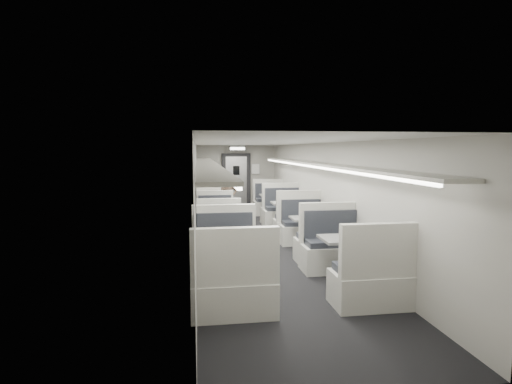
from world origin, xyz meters
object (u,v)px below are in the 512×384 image
object	(u,v)px
passenger	(228,199)
booth_right_d	(350,261)
vestibule_door	(236,181)
booth_right_c	(311,234)
exit_sign	(237,149)
booth_left_c	(221,240)
booth_left_d	(229,266)
booth_right_a	(274,206)
booth_left_b	(217,223)
booth_right_b	(290,217)
booth_left_a	(213,207)

from	to	relation	value
passenger	booth_right_d	bearing A→B (deg)	-82.15
booth_right_d	vestibule_door	size ratio (longest dim) A/B	1.11
passenger	vestibule_door	distance (m)	3.47
booth_right_c	exit_sign	distance (m)	6.68
booth_left_c	booth_left_d	xyz separation A→B (m)	(0.00, -2.05, 0.04)
booth_right_a	vestibule_door	bearing A→B (deg)	111.47
booth_right_a	booth_right_d	distance (m)	6.51
exit_sign	booth_right_a	bearing A→B (deg)	-64.05
booth_left_c	booth_right_a	world-z (taller)	booth_right_a
booth_right_a	exit_sign	world-z (taller)	exit_sign
booth_left_b	booth_right_b	world-z (taller)	booth_right_b
booth_left_c	vestibule_door	xyz separation A→B (m)	(1.00, 7.02, 0.66)
booth_left_a	exit_sign	xyz separation A→B (m)	(1.00, 1.84, 1.88)
booth_right_c	vestibule_door	world-z (taller)	vestibule_door
booth_right_a	booth_left_a	bearing A→B (deg)	173.74
booth_left_a	vestibule_door	size ratio (longest dim) A/B	1.05
booth_left_d	exit_sign	world-z (taller)	exit_sign
booth_left_d	passenger	distance (m)	5.68
booth_left_a	booth_left_c	xyz separation A→B (m)	(0.00, -4.69, -0.02)
booth_right_a	passenger	xyz separation A→B (m)	(-1.57, -0.87, 0.36)
exit_sign	booth_left_b	bearing A→B (deg)	-102.34
booth_left_c	booth_right_c	distance (m)	2.01
exit_sign	booth_left_c	bearing A→B (deg)	-98.71
booth_left_a	passenger	world-z (taller)	passenger
vestibule_door	booth_right_d	bearing A→B (deg)	-83.70
booth_left_c	passenger	size ratio (longest dim) A/B	1.37
booth_right_c	exit_sign	size ratio (longest dim) A/B	3.54
booth_right_a	vestibule_door	distance (m)	2.80
passenger	vestibule_door	size ratio (longest dim) A/B	0.73
passenger	booth_left_b	bearing A→B (deg)	-112.22
booth_left_a	booth_right_c	xyz separation A→B (m)	(2.00, -4.49, -0.00)
booth_right_d	exit_sign	distance (m)	8.82
booth_left_c	vestibule_door	distance (m)	7.12
booth_right_d	exit_sign	world-z (taller)	exit_sign
booth_left_b	booth_right_a	xyz separation A→B (m)	(2.00, 2.52, 0.03)
booth_left_b	booth_left_c	bearing A→B (deg)	-90.00
vestibule_door	booth_left_a	bearing A→B (deg)	-113.29
booth_right_b	booth_left_c	bearing A→B (deg)	-130.79
booth_left_c	booth_right_a	xyz separation A→B (m)	(2.00, 4.48, 0.03)
booth_right_c	exit_sign	xyz separation A→B (m)	(-1.00, 6.33, 1.89)
booth_left_b	passenger	size ratio (longest dim) A/B	1.35
booth_left_a	booth_right_a	xyz separation A→B (m)	(2.00, -0.22, 0.01)
booth_right_d	vestibule_door	xyz separation A→B (m)	(-1.00, 9.05, 0.62)
booth_left_d	booth_right_a	size ratio (longest dim) A/B	1.03
passenger	vestibule_door	world-z (taller)	vestibule_door
booth_left_b	booth_left_c	xyz separation A→B (m)	(0.00, -1.96, 0.01)
booth_right_a	passenger	bearing A→B (deg)	-151.18
booth_left_c	booth_right_a	distance (m)	4.90
booth_left_d	booth_right_c	size ratio (longest dim) A/B	1.07
booth_left_a	booth_right_d	distance (m)	7.02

